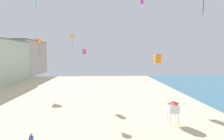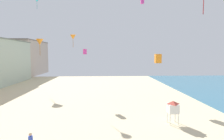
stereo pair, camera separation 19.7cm
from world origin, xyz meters
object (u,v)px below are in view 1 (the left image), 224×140
Objects in this scene: lifeguard_stand at (173,107)px; kite_orange_delta_2 at (72,37)px; kite_orange_delta at (39,42)px; kite_magenta_box_2 at (142,1)px; kite_cyan_delta at (36,0)px; kite_magenta_box at (84,52)px; kite_orange_box_2 at (158,59)px.

kite_orange_delta_2 is (-12.81, 11.61, 8.71)m from lifeguard_stand.
kite_magenta_box_2 reaches higher than kite_orange_delta.
kite_cyan_delta is at bearing -165.87° from kite_magenta_box_2.
kite_orange_delta_2 is at bearing 143.79° from lifeguard_stand.
kite_magenta_box is 0.95× the size of kite_magenta_box_2.
kite_magenta_box reaches higher than kite_orange_box_2.
kite_orange_box_2 is at bearing -10.89° from kite_orange_delta_2.
kite_magenta_box_2 is (19.33, 4.87, 1.42)m from kite_cyan_delta.
kite_magenta_box_2 is at bearing 27.63° from kite_orange_delta_2.
kite_cyan_delta is 9.31m from kite_orange_delta_2.
kite_cyan_delta is at bearing 163.55° from kite_orange_delta_2.
kite_magenta_box is (8.17, -0.06, -8.86)m from kite_cyan_delta.
kite_orange_box_2 is (20.06, -4.52, -10.00)m from kite_cyan_delta.
kite_orange_delta is (-2.82, 8.91, -6.56)m from kite_cyan_delta.
lifeguard_stand is 1.45× the size of kite_cyan_delta.
kite_orange_delta reaches higher than lifeguard_stand.
kite_magenta_box_2 reaches higher than kite_cyan_delta.
kite_orange_delta is at bearing 169.65° from kite_magenta_box_2.
kite_orange_delta_2 is at bearing -16.45° from kite_cyan_delta.
kite_magenta_box_2 is 0.47× the size of kite_orange_delta_2.
kite_magenta_box_2 is at bearing 94.44° from kite_orange_box_2.
kite_magenta_box is 15.95m from kite_magenta_box_2.
kite_orange_delta_2 is (-13.65, 2.63, 3.53)m from kite_orange_box_2.
lifeguard_stand is at bearing -90.33° from kite_magenta_box_2.
lifeguard_stand is 1.22× the size of kite_orange_delta_2.
kite_orange_delta is 3.71× the size of kite_magenta_box_2.
lifeguard_stand is at bearing -50.57° from kite_magenta_box.
kite_cyan_delta is 1.87× the size of kite_magenta_box.
kite_cyan_delta is 22.87m from kite_orange_box_2.
kite_orange_delta is at bearing 140.76° from kite_magenta_box.
kite_orange_box_2 is 0.39× the size of kite_orange_delta.
kite_magenta_box is 0.45× the size of kite_orange_delta_2.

